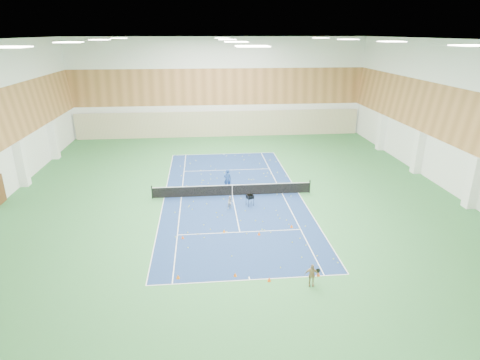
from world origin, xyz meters
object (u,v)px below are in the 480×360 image
object	(u,v)px
coach	(227,179)
child_court	(230,202)
ball_cart	(250,200)
tennis_net	(232,189)
child_apron	(312,275)

from	to	relation	value
coach	child_court	world-z (taller)	coach
coach	ball_cart	bearing A→B (deg)	104.45
tennis_net	coach	bearing A→B (deg)	100.19
child_court	ball_cart	world-z (taller)	child_court
child_apron	ball_cart	world-z (taller)	child_apron
tennis_net	coach	distance (m)	1.64
tennis_net	child_apron	size ratio (longest dim) A/B	10.14
coach	child_apron	world-z (taller)	coach
tennis_net	coach	world-z (taller)	coach
child_apron	ball_cart	size ratio (longest dim) A/B	1.42
tennis_net	child_apron	bearing A→B (deg)	-76.03
coach	ball_cart	world-z (taller)	coach
coach	ball_cart	size ratio (longest dim) A/B	1.95
child_apron	ball_cart	bearing A→B (deg)	111.61
tennis_net	child_apron	world-z (taller)	child_apron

